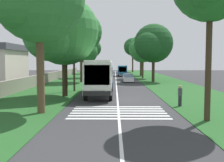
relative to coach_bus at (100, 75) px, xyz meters
The scene contains 20 objects.
ground 4.33m from the coach_bus, 151.37° to the right, with size 160.00×160.00×0.00m, color #333335.
grass_verge_left 13.51m from the coach_bus, 28.67° to the left, with size 120.00×8.00×0.04m, color #235623.
grass_verge_right 15.54m from the coach_bus, 40.52° to the right, with size 120.00×8.00×0.04m, color #235623.
centre_line 12.03m from the coach_bus, ahead, with size 110.00×0.16×0.01m, color silver.
coach_bus is the anchor object (origin of this frame).
zebra_crossing 9.95m from the coach_bus, 169.33° to the right, with size 4.95×6.80×0.01m.
trailing_car_0 18.58m from the coach_bus, 12.07° to the right, with size 4.30×1.78×1.43m.
trailing_car_1 24.42m from the coach_bus, ahead, with size 4.30×1.78×1.43m.
trailing_minibus_0 36.31m from the coach_bus, ahead, with size 6.00×2.14×2.53m.
roadside_tree_left_1 5.91m from the coach_bus, 107.46° to the left, with size 8.51×7.10×10.14m.
roadside_tree_left_2 29.56m from the coach_bus, ahead, with size 6.24×5.11×8.03m.
roadside_tree_left_3 19.47m from the coach_bus, 13.32° to the left, with size 8.22×7.00×12.00m.
roadside_tree_left_4 48.39m from the coach_bus, ahead, with size 5.89×4.83×9.44m.
roadside_tree_right_0 58.28m from the coach_bus, ahead, with size 6.70×5.61×10.80m.
roadside_tree_right_1 38.30m from the coach_bus, 11.83° to the right, with size 6.06×4.91×8.15m.
roadside_tree_right_2 20.31m from the coach_bus, 23.72° to the right, with size 8.37×6.63×9.91m.
roadside_tree_right_3 28.46m from the coach_bus, 14.71° to the right, with size 7.32×5.82×9.07m.
utility_pole 5.33m from the coach_bus, 42.02° to the left, with size 0.24×1.40×7.87m.
roadside_wall 19.41m from the coach_bus, 30.40° to the left, with size 70.00×0.40×1.56m, color gray.
pedestrian 9.94m from the coach_bus, 136.66° to the right, with size 0.34×0.34×1.69m.
Camera 1 is at (-25.62, 0.29, 3.68)m, focal length 43.81 mm.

